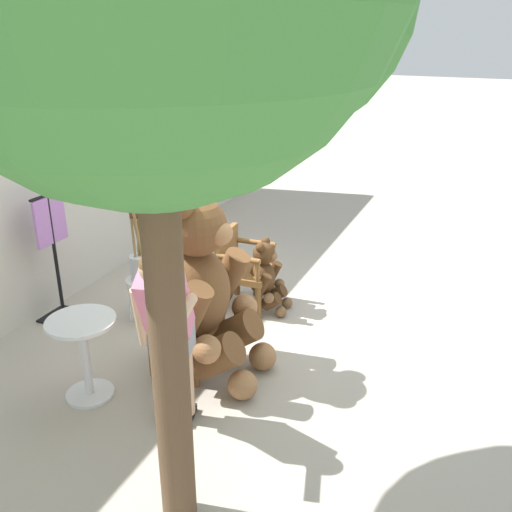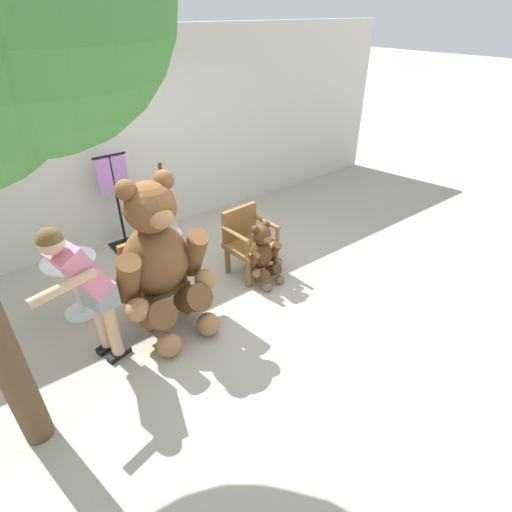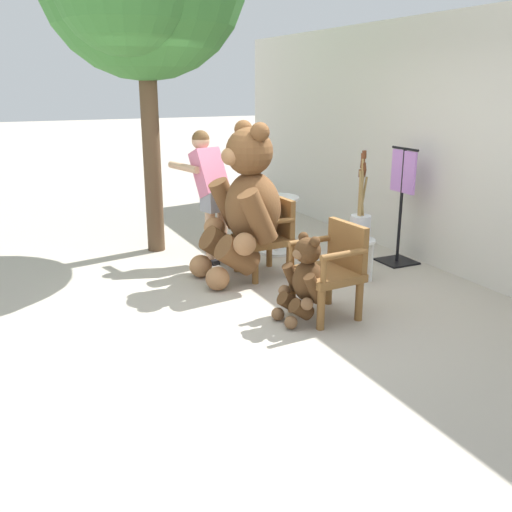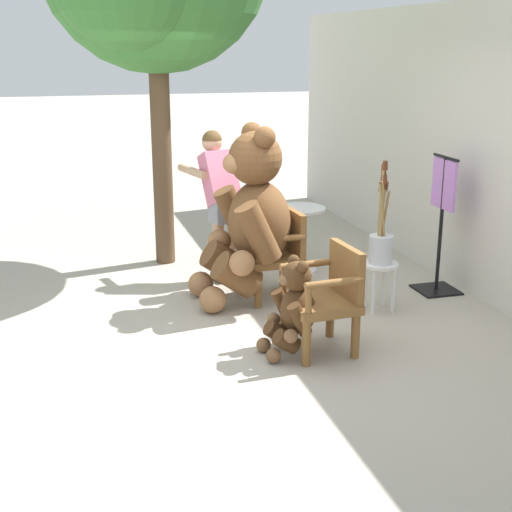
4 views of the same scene
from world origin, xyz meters
TOP-DOWN VIEW (x-y plane):
  - ground_plane at (0.00, 0.00)m, footprint 60.00×60.00m
  - back_wall at (0.00, 2.40)m, footprint 10.00×0.16m
  - wooden_chair_left at (-0.66, 0.44)m, footprint 0.58×0.54m
  - wooden_chair_right at (0.65, 0.44)m, footprint 0.59×0.56m
  - teddy_bear_large at (-0.65, 0.17)m, footprint 1.01×0.97m
  - teddy_bear_small at (0.66, 0.15)m, footprint 0.48×0.47m
  - person_visitor at (-1.41, 0.06)m, footprint 0.73×0.61m
  - white_stool at (-0.05, 1.24)m, footprint 0.34×0.34m
  - brush_bucket at (-0.05, 1.24)m, footprint 0.22×0.22m
  - round_side_table at (-1.36, 0.91)m, footprint 0.56×0.56m
  - clothing_display_stand at (-0.38, 2.04)m, footprint 0.44×0.40m

SIDE VIEW (x-z plane):
  - ground_plane at x=0.00m, z-range 0.00..0.00m
  - white_stool at x=-0.05m, z-range 0.13..0.59m
  - teddy_bear_small at x=0.66m, z-range -0.01..0.79m
  - round_side_table at x=-1.36m, z-range 0.09..0.81m
  - wooden_chair_left at x=-0.66m, z-range 0.03..0.89m
  - wooden_chair_right at x=0.65m, z-range 0.03..0.89m
  - brush_bucket at x=-0.05m, z-range 0.20..1.14m
  - clothing_display_stand at x=-0.38m, z-range 0.04..1.40m
  - teddy_bear_large at x=-0.65m, z-range -0.02..1.67m
  - person_visitor at x=-1.41m, z-range 0.14..1.68m
  - back_wall at x=0.00m, z-range 0.00..2.80m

